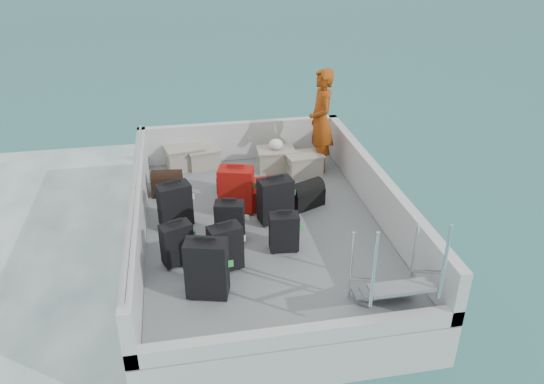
{
  "coord_description": "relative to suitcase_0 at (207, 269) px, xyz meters",
  "views": [
    {
      "loc": [
        -1.07,
        -6.5,
        4.62
      ],
      "look_at": [
        0.19,
        0.28,
        1.0
      ],
      "focal_mm": 35.0,
      "sensor_mm": 36.0,
      "label": 1
    }
  ],
  "objects": [
    {
      "name": "ground",
      "position": [
        0.9,
        1.46,
        -0.99
      ],
      "size": [
        160.0,
        160.0,
        0.0
      ],
      "primitive_type": "plane",
      "color": "#1B605E",
      "rests_on": "ground"
    },
    {
      "name": "ferry_hull",
      "position": [
        0.9,
        1.46,
        -0.69
      ],
      "size": [
        3.6,
        5.0,
        0.6
      ],
      "primitive_type": "cube",
      "color": "silver",
      "rests_on": "ground"
    },
    {
      "name": "deck",
      "position": [
        0.9,
        1.46,
        -0.38
      ],
      "size": [
        3.3,
        4.7,
        0.02
      ],
      "primitive_type": "cube",
      "color": "gray",
      "rests_on": "ferry_hull"
    },
    {
      "name": "deck_fittings",
      "position": [
        1.24,
        1.14,
        -0.0
      ],
      "size": [
        3.6,
        5.0,
        0.9
      ],
      "color": "silver",
      "rests_on": "deck"
    },
    {
      "name": "suitcase_0",
      "position": [
        0.0,
        0.0,
        0.0
      ],
      "size": [
        0.54,
        0.38,
        0.74
      ],
      "primitive_type": "cube",
      "rotation": [
        0.0,
        0.0,
        -0.25
      ],
      "color": "black",
      "rests_on": "deck"
    },
    {
      "name": "suitcase_1",
      "position": [
        -0.33,
        0.72,
        -0.08
      ],
      "size": [
        0.44,
        0.34,
        0.58
      ],
      "primitive_type": "cube",
      "rotation": [
        0.0,
        0.0,
        0.36
      ],
      "color": "black",
      "rests_on": "deck"
    },
    {
      "name": "suitcase_2",
      "position": [
        -0.33,
        1.68,
        -0.04
      ],
      "size": [
        0.51,
        0.39,
        0.65
      ],
      "primitive_type": "cube",
      "rotation": [
        0.0,
        0.0,
        0.28
      ],
      "color": "black",
      "rests_on": "deck"
    },
    {
      "name": "suitcase_3",
      "position": [
        0.26,
        0.48,
        -0.06
      ],
      "size": [
        0.46,
        0.34,
        0.63
      ],
      "primitive_type": "cube",
      "rotation": [
        0.0,
        0.0,
        0.28
      ],
      "color": "black",
      "rests_on": "deck"
    },
    {
      "name": "suitcase_4",
      "position": [
        0.39,
        1.15,
        -0.08
      ],
      "size": [
        0.43,
        0.31,
        0.58
      ],
      "primitive_type": "cube",
      "rotation": [
        0.0,
        0.0,
        -0.22
      ],
      "color": "black",
      "rests_on": "deck"
    },
    {
      "name": "suitcase_5",
      "position": [
        0.58,
        1.94,
        -0.02
      ],
      "size": [
        0.58,
        0.44,
        0.71
      ],
      "primitive_type": "cube",
      "rotation": [
        0.0,
        0.0,
        -0.28
      ],
      "color": "#A0130C",
      "rests_on": "deck"
    },
    {
      "name": "suitcase_6",
      "position": [
        1.07,
        0.78,
        -0.1
      ],
      "size": [
        0.4,
        0.26,
        0.54
      ],
      "primitive_type": "cube",
      "rotation": [
        0.0,
        0.0,
        -0.08
      ],
      "color": "black",
      "rests_on": "deck"
    },
    {
      "name": "suitcase_7",
      "position": [
        1.1,
        1.54,
        -0.03
      ],
      "size": [
        0.53,
        0.36,
        0.67
      ],
      "primitive_type": "cube",
      "rotation": [
        0.0,
        0.0,
        0.19
      ],
      "color": "black",
      "rests_on": "deck"
    },
    {
      "name": "suitcase_8",
      "position": [
        1.01,
        2.09,
        -0.2
      ],
      "size": [
        0.88,
        0.6,
        0.34
      ],
      "primitive_type": "cube",
      "rotation": [
        0.0,
        0.0,
        1.62
      ],
      "color": "#A0130C",
      "rests_on": "deck"
    },
    {
      "name": "duffel_0",
      "position": [
        -0.44,
        2.68,
        -0.21
      ],
      "size": [
        0.51,
        0.35,
        0.32
      ],
      "primitive_type": null,
      "rotation": [
        0.0,
        0.0,
        -0.11
      ],
      "color": "black",
      "rests_on": "deck"
    },
    {
      "name": "duffel_1",
      "position": [
        0.59,
        2.51,
        -0.21
      ],
      "size": [
        0.53,
        0.51,
        0.32
      ],
      "primitive_type": null,
      "rotation": [
        0.0,
        0.0,
        -0.69
      ],
      "color": "black",
      "rests_on": "deck"
    },
    {
      "name": "duffel_2",
      "position": [
        1.65,
        1.91,
        -0.21
      ],
      "size": [
        0.61,
        0.5,
        0.32
      ],
      "primitive_type": null,
      "rotation": [
        0.0,
        0.0,
        0.43
      ],
      "color": "black",
      "rests_on": "deck"
    },
    {
      "name": "crate_0",
      "position": [
        -0.13,
        3.66,
        -0.19
      ],
      "size": [
        0.69,
        0.54,
        0.37
      ],
      "primitive_type": "cube",
      "rotation": [
        0.0,
        0.0,
        0.21
      ],
      "color": "#A8A692",
      "rests_on": "deck"
    },
    {
      "name": "crate_1",
      "position": [
        0.2,
        3.62,
        -0.21
      ],
      "size": [
        0.59,
        0.46,
        0.32
      ],
      "primitive_type": "cube",
      "rotation": [
        0.0,
        0.0,
        0.2
      ],
      "color": "#A8A692",
      "rests_on": "deck"
    },
    {
      "name": "crate_2",
      "position": [
        1.44,
        3.27,
        -0.19
      ],
      "size": [
        0.62,
        0.44,
        0.37
      ],
      "primitive_type": "cube",
      "rotation": [
        0.0,
        0.0,
        -0.04
      ],
      "color": "#A8A692",
      "rests_on": "deck"
    },
    {
      "name": "crate_3",
      "position": [
        1.88,
        3.01,
        -0.2
      ],
      "size": [
        0.63,
        0.47,
        0.35
      ],
      "primitive_type": "cube",
      "rotation": [
        0.0,
        0.0,
        0.14
      ],
      "color": "#A8A692",
      "rests_on": "deck"
    },
    {
      "name": "yellow_bag",
      "position": [
        1.58,
        3.66,
        -0.26
      ],
      "size": [
        0.28,
        0.26,
        0.22
      ],
      "primitive_type": "ellipsoid",
      "color": "yellow",
      "rests_on": "deck"
    },
    {
      "name": "white_bag",
      "position": [
        1.44,
        3.27,
        0.08
      ],
      "size": [
        0.24,
        0.24,
        0.18
      ],
      "primitive_type": "ellipsoid",
      "color": "white",
      "rests_on": "crate_2"
    },
    {
      "name": "passenger",
      "position": [
        2.2,
        3.17,
        0.52
      ],
      "size": [
        0.44,
        0.67,
        1.79
      ],
      "primitive_type": "imported",
      "rotation": [
        0.0,
        0.0,
        -1.59
      ],
      "color": "#D85914",
      "rests_on": "deck"
    }
  ]
}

